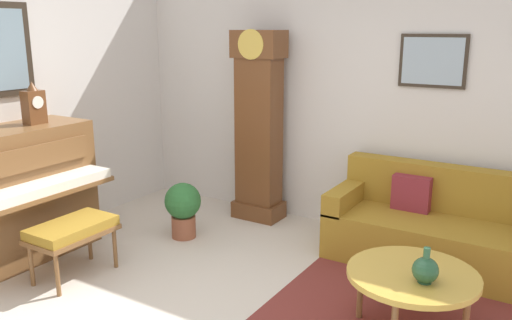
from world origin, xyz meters
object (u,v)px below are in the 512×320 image
at_px(coffee_table, 413,276).
at_px(potted_plant, 183,206).
at_px(piano, 12,195).
at_px(mantel_clock, 34,105).
at_px(couch, 440,230).
at_px(green_jug, 425,270).
at_px(piano_bench, 72,231).
at_px(grandfather_clock, 259,132).

relative_size(coffee_table, potted_plant, 1.57).
bearing_deg(piano, mantel_clock, 89.61).
height_order(couch, green_jug, couch).
bearing_deg(piano, green_jug, 9.47).
height_order(coffee_table, potted_plant, potted_plant).
distance_m(piano, piano_bench, 0.75).
height_order(grandfather_clock, green_jug, grandfather_clock).
distance_m(couch, green_jug, 1.38).
bearing_deg(potted_plant, coffee_table, -12.02).
bearing_deg(mantel_clock, couch, 26.33).
bearing_deg(grandfather_clock, mantel_clock, -125.96).
height_order(piano, piano_bench, piano).
bearing_deg(piano_bench, coffee_table, 13.62).
distance_m(piano_bench, coffee_table, 2.71).
distance_m(piano_bench, mantel_clock, 1.23).
bearing_deg(piano_bench, green_jug, 11.03).
bearing_deg(coffee_table, piano, -168.52).
xyz_separation_m(coffee_table, green_jug, (0.10, -0.10, 0.12)).
xyz_separation_m(piano, coffee_table, (3.36, 0.68, -0.19)).
bearing_deg(potted_plant, grandfather_clock, 68.97).
height_order(couch, coffee_table, couch).
xyz_separation_m(grandfather_clock, couch, (1.97, -0.16, -0.65)).
height_order(grandfather_clock, couch, grandfather_clock).
relative_size(piano, coffee_table, 1.64).
bearing_deg(piano, couch, 30.52).
relative_size(piano_bench, grandfather_clock, 0.34).
distance_m(mantel_clock, green_jug, 3.57).
bearing_deg(mantel_clock, grandfather_clock, 54.04).
bearing_deg(green_jug, coffee_table, 134.52).
distance_m(piano, couch, 3.79).
relative_size(piano, grandfather_clock, 0.71).
relative_size(piano, couch, 0.76).
distance_m(piano_bench, green_jug, 2.80).
xyz_separation_m(grandfather_clock, mantel_clock, (-1.28, -1.77, 0.41)).
relative_size(piano, mantel_clock, 3.79).
bearing_deg(potted_plant, green_jug, -13.81).
bearing_deg(grandfather_clock, couch, -4.57).
height_order(piano_bench, green_jug, green_jug).
bearing_deg(mantel_clock, potted_plant, 43.17).
relative_size(piano, potted_plant, 2.57).
bearing_deg(mantel_clock, piano, -90.39).
bearing_deg(grandfather_clock, piano_bench, -105.57).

